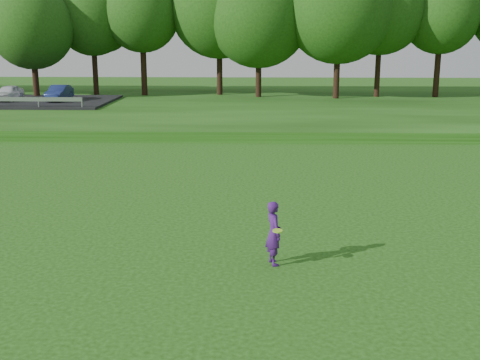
{
  "coord_description": "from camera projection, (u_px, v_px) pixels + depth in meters",
  "views": [
    {
      "loc": [
        -0.41,
        -13.9,
        5.94
      ],
      "look_at": [
        -0.97,
        5.04,
        1.3
      ],
      "focal_mm": 45.0,
      "sensor_mm": 36.0,
      "label": 1
    }
  ],
  "objects": [
    {
      "name": "woman",
      "position": [
        274.0,
        233.0,
        15.7
      ],
      "size": [
        0.58,
        0.84,
        1.71
      ],
      "color": "#43176A",
      "rests_on": "ground"
    },
    {
      "name": "ground",
      "position": [
        273.0,
        279.0,
        14.9
      ],
      "size": [
        140.0,
        140.0,
        0.0
      ],
      "primitive_type": "plane",
      "color": "#1C430D",
      "rests_on": "ground"
    },
    {
      "name": "treeline",
      "position": [
        263.0,
        6.0,
        49.86
      ],
      "size": [
        104.0,
        7.0,
        15.0
      ],
      "primitive_type": null,
      "color": "#1A430F",
      "rests_on": "berm"
    },
    {
      "name": "walking_path",
      "position": [
        265.0,
        140.0,
        34.31
      ],
      "size": [
        130.0,
        1.6,
        0.04
      ],
      "primitive_type": "cube",
      "color": "gray",
      "rests_on": "ground"
    },
    {
      "name": "berm",
      "position": [
        263.0,
        106.0,
        47.84
      ],
      "size": [
        130.0,
        30.0,
        0.6
      ],
      "primitive_type": "cube",
      "color": "#1C430D",
      "rests_on": "ground"
    }
  ]
}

